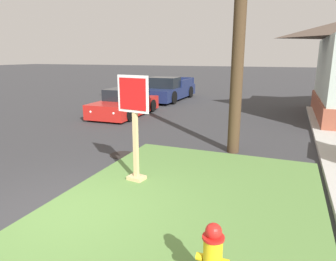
{
  "coord_description": "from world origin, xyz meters",
  "views": [
    {
      "loc": [
        3.43,
        -3.8,
        2.75
      ],
      "look_at": [
        0.69,
        3.04,
        0.94
      ],
      "focal_mm": 32.47,
      "sensor_mm": 36.0,
      "label": 1
    }
  ],
  "objects_px": {
    "manhole_cover": "(122,155)",
    "pickup_truck_navy": "(168,90)",
    "fire_hydrant": "(212,260)",
    "stop_sign": "(135,130)",
    "parked_sedan_red": "(125,104)"
  },
  "relations": [
    {
      "from": "manhole_cover",
      "to": "pickup_truck_navy",
      "type": "distance_m",
      "value": 11.28
    },
    {
      "from": "stop_sign",
      "to": "manhole_cover",
      "type": "bearing_deg",
      "value": 128.77
    },
    {
      "from": "fire_hydrant",
      "to": "stop_sign",
      "type": "bearing_deg",
      "value": 132.06
    },
    {
      "from": "stop_sign",
      "to": "parked_sedan_red",
      "type": "xyz_separation_m",
      "value": [
        -4.22,
        6.98,
        -0.68
      ]
    },
    {
      "from": "parked_sedan_red",
      "to": "pickup_truck_navy",
      "type": "height_order",
      "value": "pickup_truck_navy"
    },
    {
      "from": "stop_sign",
      "to": "manhole_cover",
      "type": "xyz_separation_m",
      "value": [
        -1.28,
        1.59,
        -1.22
      ]
    },
    {
      "from": "fire_hydrant",
      "to": "stop_sign",
      "type": "xyz_separation_m",
      "value": [
        -2.34,
        2.6,
        0.73
      ]
    },
    {
      "from": "fire_hydrant",
      "to": "manhole_cover",
      "type": "relative_size",
      "value": 1.25
    },
    {
      "from": "fire_hydrant",
      "to": "pickup_truck_navy",
      "type": "distance_m",
      "value": 16.43
    },
    {
      "from": "parked_sedan_red",
      "to": "pickup_truck_navy",
      "type": "xyz_separation_m",
      "value": [
        -0.01,
        5.48,
        0.08
      ]
    },
    {
      "from": "manhole_cover",
      "to": "pickup_truck_navy",
      "type": "relative_size",
      "value": 0.13
    },
    {
      "from": "fire_hydrant",
      "to": "manhole_cover",
      "type": "distance_m",
      "value": 5.56
    },
    {
      "from": "manhole_cover",
      "to": "parked_sedan_red",
      "type": "bearing_deg",
      "value": 118.63
    },
    {
      "from": "fire_hydrant",
      "to": "stop_sign",
      "type": "relative_size",
      "value": 0.38
    },
    {
      "from": "fire_hydrant",
      "to": "pickup_truck_navy",
      "type": "height_order",
      "value": "pickup_truck_navy"
    }
  ]
}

